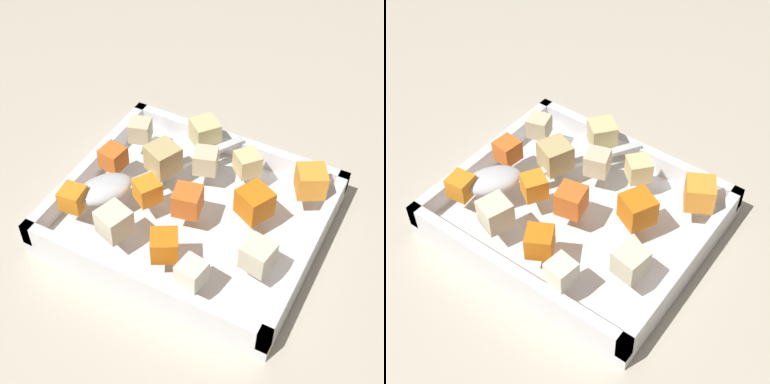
% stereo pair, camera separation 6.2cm
% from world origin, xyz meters
% --- Properties ---
extents(ground_plane, '(4.00, 4.00, 0.00)m').
position_xyz_m(ground_plane, '(0.00, 0.00, 0.00)').
color(ground_plane, '#BCB29E').
extents(baking_dish, '(0.28, 0.24, 0.04)m').
position_xyz_m(baking_dish, '(-0.01, -0.02, 0.01)').
color(baking_dish, silver).
rests_on(baking_dish, ground_plane).
extents(carrot_chunk_heap_top, '(0.04, 0.04, 0.03)m').
position_xyz_m(carrot_chunk_heap_top, '(-0.02, 0.06, 0.05)').
color(carrot_chunk_heap_top, orange).
rests_on(carrot_chunk_heap_top, baking_dish).
extents(carrot_chunk_mid_right, '(0.03, 0.03, 0.02)m').
position_xyz_m(carrot_chunk_mid_right, '(0.10, 0.05, 0.05)').
color(carrot_chunk_mid_right, orange).
rests_on(carrot_chunk_mid_right, baking_dish).
extents(carrot_chunk_near_spoon, '(0.03, 0.03, 0.03)m').
position_xyz_m(carrot_chunk_near_spoon, '(-0.01, -0.00, 0.06)').
color(carrot_chunk_near_spoon, orange).
rests_on(carrot_chunk_near_spoon, baking_dish).
extents(carrot_chunk_far_left, '(0.03, 0.03, 0.03)m').
position_xyz_m(carrot_chunk_far_left, '(0.03, 0.01, 0.05)').
color(carrot_chunk_far_left, orange).
rests_on(carrot_chunk_far_left, baking_dish).
extents(carrot_chunk_near_right, '(0.04, 0.04, 0.03)m').
position_xyz_m(carrot_chunk_near_right, '(-0.12, -0.09, 0.06)').
color(carrot_chunk_near_right, orange).
rests_on(carrot_chunk_near_right, baking_dish).
extents(carrot_chunk_near_left, '(0.04, 0.04, 0.03)m').
position_xyz_m(carrot_chunk_near_left, '(-0.08, -0.03, 0.06)').
color(carrot_chunk_near_left, orange).
rests_on(carrot_chunk_near_left, baking_dish).
extents(carrot_chunk_corner_sw, '(0.03, 0.03, 0.02)m').
position_xyz_m(carrot_chunk_corner_sw, '(0.09, -0.02, 0.05)').
color(carrot_chunk_corner_sw, orange).
rests_on(carrot_chunk_corner_sw, baking_dish).
extents(potato_chunk_center, '(0.03, 0.03, 0.02)m').
position_xyz_m(potato_chunk_center, '(0.09, -0.08, 0.05)').
color(potato_chunk_center, beige).
rests_on(potato_chunk_center, baking_dish).
extents(potato_chunk_corner_nw, '(0.04, 0.04, 0.03)m').
position_xyz_m(potato_chunk_corner_nw, '(-0.04, -0.08, 0.05)').
color(potato_chunk_corner_nw, '#E0CC89').
rests_on(potato_chunk_corner_nw, baking_dish).
extents(potato_chunk_under_handle, '(0.04, 0.04, 0.03)m').
position_xyz_m(potato_chunk_under_handle, '(0.02, -0.11, 0.06)').
color(potato_chunk_under_handle, '#E0CC89').
rests_on(potato_chunk_under_handle, baking_dish).
extents(potato_chunk_corner_se, '(0.03, 0.03, 0.03)m').
position_xyz_m(potato_chunk_corner_se, '(0.00, -0.07, 0.05)').
color(potato_chunk_corner_se, beige).
rests_on(potato_chunk_corner_se, baking_dish).
extents(potato_chunk_front_center, '(0.04, 0.04, 0.03)m').
position_xyz_m(potato_chunk_front_center, '(0.04, 0.06, 0.06)').
color(potato_chunk_front_center, beige).
rests_on(potato_chunk_front_center, baking_dish).
extents(potato_chunk_heap_side, '(0.03, 0.03, 0.03)m').
position_xyz_m(potato_chunk_heap_side, '(-0.11, 0.03, 0.06)').
color(potato_chunk_heap_side, beige).
rests_on(potato_chunk_heap_side, baking_dish).
extents(potato_chunk_far_right, '(0.04, 0.04, 0.03)m').
position_xyz_m(potato_chunk_far_right, '(0.04, -0.04, 0.06)').
color(potato_chunk_far_right, tan).
rests_on(potato_chunk_far_right, baking_dish).
extents(parsnip_chunk_back_center, '(0.03, 0.03, 0.02)m').
position_xyz_m(parsnip_chunk_back_center, '(-0.06, 0.08, 0.05)').
color(parsnip_chunk_back_center, silver).
rests_on(parsnip_chunk_back_center, baking_dish).
extents(serving_spoon, '(0.13, 0.19, 0.02)m').
position_xyz_m(serving_spoon, '(0.07, 0.01, 0.05)').
color(serving_spoon, silver).
rests_on(serving_spoon, baking_dish).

